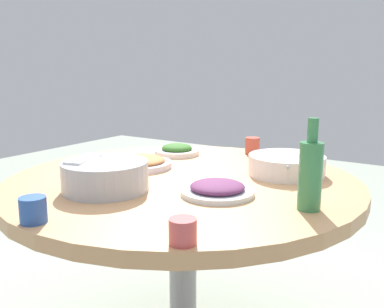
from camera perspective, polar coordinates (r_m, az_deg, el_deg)
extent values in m
cylinder|color=#99999E|center=(1.67, -1.22, -15.80)|extent=(0.10, 0.10, 0.67)
cylinder|color=tan|center=(1.54, -1.27, -3.96)|extent=(1.25, 1.25, 0.04)
cylinder|color=#B2B5BA|center=(1.40, -11.43, -2.87)|extent=(0.28, 0.28, 0.09)
ellipsoid|color=white|center=(1.39, -11.44, -2.68)|extent=(0.23, 0.23, 0.10)
cube|color=white|center=(1.42, -14.22, -0.62)|extent=(0.16, 0.10, 0.01)
cylinder|color=white|center=(1.60, 12.42, -1.44)|extent=(0.28, 0.28, 0.07)
cylinder|color=black|center=(1.60, 12.41, -1.68)|extent=(0.24, 0.24, 0.05)
cylinder|color=silver|center=(1.60, 12.46, -0.55)|extent=(0.28, 0.13, 0.01)
cylinder|color=silver|center=(1.33, 3.38, -5.07)|extent=(0.23, 0.23, 0.02)
ellipsoid|color=#612C54|center=(1.33, 3.39, -4.33)|extent=(0.17, 0.17, 0.04)
cylinder|color=white|center=(1.93, -2.02, 0.25)|extent=(0.20, 0.20, 0.02)
ellipsoid|color=#306422|center=(1.92, -2.02, 0.81)|extent=(0.14, 0.14, 0.04)
cylinder|color=silver|center=(1.69, -6.92, -1.40)|extent=(0.25, 0.25, 0.02)
ellipsoid|color=#BA743F|center=(1.69, -6.94, -0.83)|extent=(0.20, 0.20, 0.03)
cylinder|color=#39814B|center=(1.22, 15.41, -2.89)|extent=(0.06, 0.06, 0.19)
cylinder|color=#39814B|center=(1.19, 15.74, 3.05)|extent=(0.03, 0.03, 0.07)
cylinder|color=#BF4A4A|center=(0.97, -1.24, -10.20)|extent=(0.06, 0.06, 0.06)
cylinder|color=#BE493A|center=(1.96, 8.00, 1.10)|extent=(0.07, 0.07, 0.07)
cylinder|color=#294D99|center=(1.17, -20.32, -6.97)|extent=(0.07, 0.07, 0.07)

